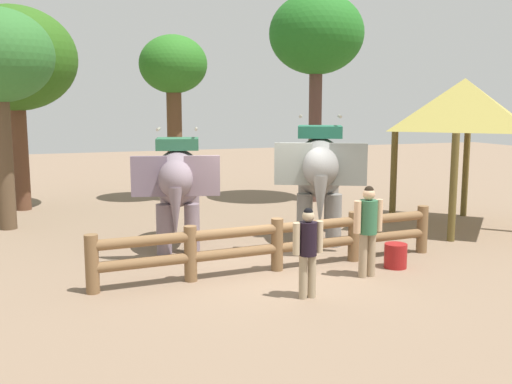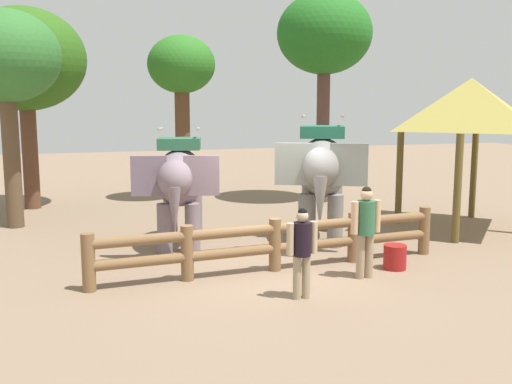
# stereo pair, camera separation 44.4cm
# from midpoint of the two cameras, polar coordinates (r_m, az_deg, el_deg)

# --- Properties ---
(ground_plane) EXTENTS (60.00, 60.00, 0.00)m
(ground_plane) POSITION_cam_midpoint_polar(r_m,az_deg,el_deg) (11.83, 2.82, -7.55)
(ground_plane) COLOR #806752
(log_fence) EXTENTS (7.37, 0.71, 1.05)m
(log_fence) POSITION_cam_midpoint_polar(r_m,az_deg,el_deg) (11.61, 2.97, -4.76)
(log_fence) COLOR brown
(log_fence) RESTS_ON ground
(elephant_near_left) EXTENTS (2.08, 3.28, 2.75)m
(elephant_near_left) POSITION_cam_midpoint_polar(r_m,az_deg,el_deg) (13.39, -6.53, 1.07)
(elephant_near_left) COLOR slate
(elephant_near_left) RESTS_ON ground
(elephant_center) EXTENTS (2.71, 3.56, 3.02)m
(elephant_center) POSITION_cam_midpoint_polar(r_m,az_deg,el_deg) (14.07, 7.33, 2.05)
(elephant_center) COLOR gray
(elephant_center) RESTS_ON ground
(tourist_woman_in_black) EXTENTS (0.62, 0.36, 1.76)m
(tourist_woman_in_black) POSITION_cam_midpoint_polar(r_m,az_deg,el_deg) (11.26, 11.75, -3.21)
(tourist_woman_in_black) COLOR #9D8567
(tourist_woman_in_black) RESTS_ON ground
(tourist_man_in_blue) EXTENTS (0.55, 0.31, 1.57)m
(tourist_man_in_blue) POSITION_cam_midpoint_polar(r_m,az_deg,el_deg) (9.93, 5.79, -5.33)
(tourist_man_in_blue) COLOR #9D896C
(tourist_man_in_blue) RESTS_ON ground
(thatched_shelter) EXTENTS (3.42, 3.42, 3.94)m
(thatched_shelter) POSITION_cam_midpoint_polar(r_m,az_deg,el_deg) (16.24, 20.92, 7.84)
(thatched_shelter) COLOR brown
(thatched_shelter) RESTS_ON ground
(tree_far_left) EXTENTS (3.10, 3.10, 6.85)m
(tree_far_left) POSITION_cam_midpoint_polar(r_m,az_deg,el_deg) (19.80, 7.34, 14.78)
(tree_far_left) COLOR brown
(tree_far_left) RESTS_ON ground
(tree_back_center) EXTENTS (2.81, 2.81, 5.69)m
(tree_back_center) POSITION_cam_midpoint_polar(r_m,az_deg,el_deg) (16.64, -22.51, 11.83)
(tree_back_center) COLOR brown
(tree_back_center) RESTS_ON ground
(tree_far_right) EXTENTS (2.25, 2.25, 5.52)m
(tree_far_right) POSITION_cam_midpoint_polar(r_m,az_deg,el_deg) (19.92, -6.62, 11.57)
(tree_far_right) COLOR brown
(tree_far_right) RESTS_ON ground
(tree_deep_back) EXTENTS (3.69, 3.69, 6.19)m
(tree_deep_back) POSITION_cam_midpoint_polar(r_m,az_deg,el_deg) (19.51, -21.00, 11.85)
(tree_deep_back) COLOR brown
(tree_deep_back) RESTS_ON ground
(feed_bucket) EXTENTS (0.46, 0.46, 0.49)m
(feed_bucket) POSITION_cam_midpoint_polar(r_m,az_deg,el_deg) (12.16, 14.41, -6.16)
(feed_bucket) COLOR maroon
(feed_bucket) RESTS_ON ground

